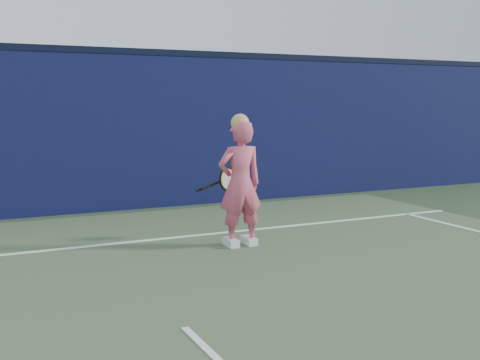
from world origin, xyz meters
TOP-DOWN VIEW (x-y plane):
  - backstop_wall at (0.00, 6.50)m, footprint 24.00×0.40m
  - wall_cap at (0.00, 6.50)m, footprint 24.00×0.42m
  - player at (1.56, 3.28)m, footprint 0.57×0.38m
  - racket at (1.59, 3.74)m, footprint 0.62×0.17m

SIDE VIEW (x-z plane):
  - racket at x=1.59m, z-range 0.59..0.92m
  - player at x=1.56m, z-range -0.03..1.58m
  - backstop_wall at x=0.00m, z-range 0.00..2.50m
  - wall_cap at x=0.00m, z-range 2.50..2.60m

